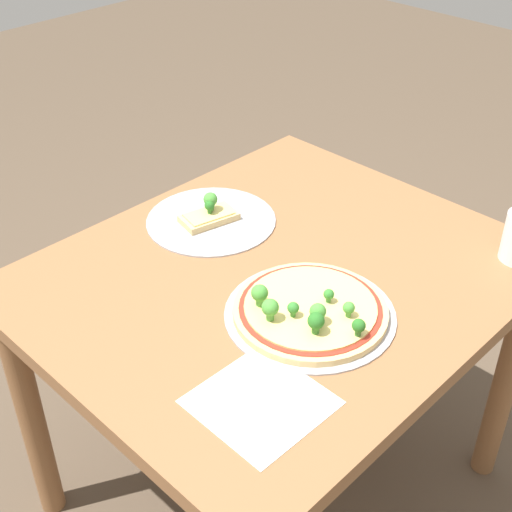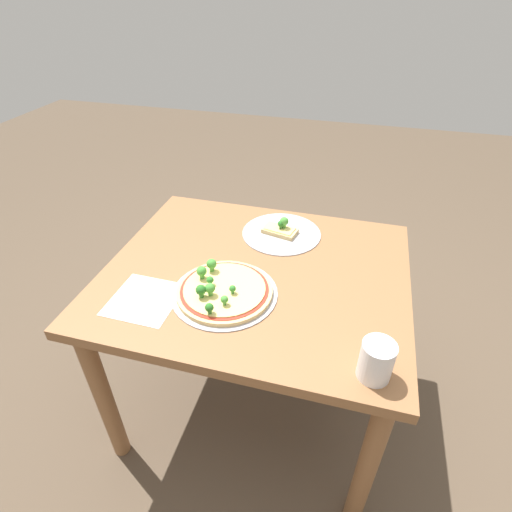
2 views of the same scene
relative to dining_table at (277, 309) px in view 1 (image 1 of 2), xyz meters
name	(u,v)px [view 1 (image 1 of 2)]	position (x,y,z in m)	size (l,w,h in m)	color
ground_plane	(274,484)	(0.00, 0.00, -0.60)	(8.00, 8.00, 0.00)	brown
dining_table	(277,309)	(0.00, 0.00, 0.00)	(1.01, 0.85, 0.70)	brown
pizza_tray_whole	(309,310)	(0.07, 0.14, 0.12)	(0.33, 0.33, 0.07)	#A3A3A8
pizza_tray_slice	(210,218)	(-0.03, -0.25, 0.11)	(0.30, 0.30, 0.07)	#A3A3A8
paper_menu	(261,402)	(0.29, 0.23, 0.10)	(0.20, 0.20, 0.00)	silver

